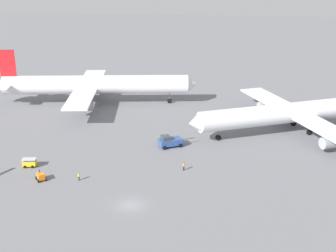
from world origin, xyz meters
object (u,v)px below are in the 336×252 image
Objects in this scene: airliner_being_pushed at (293,113)px; pushback_tug at (170,141)px; gse_gpu_cart_small at (41,176)px; ground_crew_marshaller_foreground at (184,166)px; airliner_at_gate_left at (94,85)px; gse_baggage_cart_near_cluster at (29,163)px; ground_crew_wing_walker_right at (79,176)px.

airliner_being_pushed is 31.13m from pushback_tug.
ground_crew_marshaller_foreground is at bearing 15.75° from gse_gpu_cart_small.
ground_crew_marshaller_foreground is (26.19, 7.39, 0.10)m from gse_gpu_cart_small.
gse_baggage_cart_near_cluster is (-1.55, -44.07, -4.66)m from airliner_at_gate_left.
airliner_being_pushed reaches higher than gse_gpu_cart_small.
airliner_at_gate_left is at bearing 161.96° from airliner_being_pushed.
gse_gpu_cart_small is (-50.19, -32.31, -3.87)m from airliner_being_pushed.
gse_gpu_cart_small reaches higher than gse_baggage_cart_near_cluster.
pushback_tug is at bearing 108.87° from ground_crew_marshaller_foreground.
pushback_tug is 29.95m from gse_baggage_cart_near_cluster.
gse_gpu_cart_small is at bearing -138.94° from pushback_tug.
pushback_tug reaches higher than gse_baggage_cart_near_cluster.
ground_crew_marshaller_foreground is (29.13, -42.22, -4.63)m from airliner_at_gate_left.
gse_baggage_cart_near_cluster is at bearing -153.92° from airliner_being_pushed.
pushback_tug is (25.07, -30.33, -4.26)m from airliner_at_gate_left.
pushback_tug is 2.75× the size of gse_baggage_cart_near_cluster.
airliner_at_gate_left is at bearing 93.39° from gse_gpu_cart_small.
pushback_tug is at bearing 50.98° from ground_crew_wing_walker_right.
airliner_being_pushed is at bearing 36.23° from ground_crew_wing_walker_right.
pushback_tug is (-28.06, -13.03, -3.39)m from airliner_being_pushed.
airliner_at_gate_left reaches higher than airliner_being_pushed.
gse_gpu_cart_small is (2.94, -49.61, -4.73)m from airliner_at_gate_left.
gse_baggage_cart_near_cluster is (-54.68, -26.76, -3.80)m from airliner_being_pushed.
gse_baggage_cart_near_cluster is 1.82× the size of ground_crew_wing_walker_right.
ground_crew_wing_walker_right is at bearing -22.56° from gse_baggage_cart_near_cluster.
gse_baggage_cart_near_cluster reaches higher than ground_crew_wing_walker_right.
airliner_being_pushed is 28.47× the size of ground_crew_marshaller_foreground.
gse_baggage_cart_near_cluster is at bearing -176.56° from ground_crew_marshaller_foreground.
pushback_tug is 3.05× the size of gse_gpu_cart_small.
gse_baggage_cart_near_cluster is (-4.49, 5.54, 0.07)m from gse_gpu_cart_small.
gse_gpu_cart_small is 7.13m from gse_baggage_cart_near_cluster.
airliner_at_gate_left reaches higher than pushback_tug.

